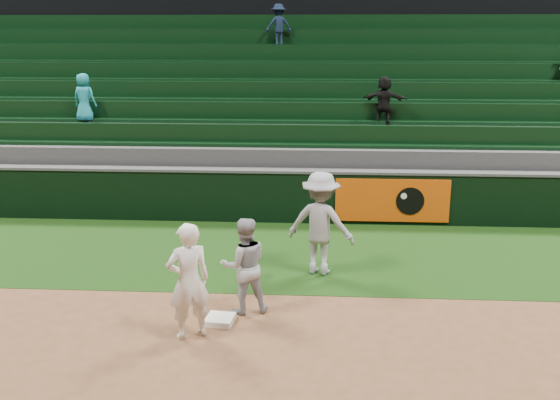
% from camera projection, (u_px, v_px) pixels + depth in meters
% --- Properties ---
extents(ground, '(70.00, 70.00, 0.00)m').
position_uv_depth(ground, '(234.00, 318.00, 9.76)').
color(ground, brown).
rests_on(ground, ground).
extents(foul_grass, '(36.00, 4.20, 0.01)m').
position_uv_depth(foul_grass, '(253.00, 252.00, 12.65)').
color(foul_grass, black).
rests_on(foul_grass, ground).
extents(first_base, '(0.46, 0.46, 0.09)m').
position_uv_depth(first_base, '(220.00, 320.00, 9.58)').
color(first_base, white).
rests_on(first_base, ground).
extents(first_baseman, '(0.76, 0.66, 1.75)m').
position_uv_depth(first_baseman, '(189.00, 281.00, 8.93)').
color(first_baseman, white).
rests_on(first_baseman, ground).
extents(baserunner, '(0.89, 0.78, 1.56)m').
position_uv_depth(baserunner, '(244.00, 266.00, 9.79)').
color(baserunner, '#A3A5AD').
rests_on(baserunner, ground).
extents(base_coach, '(1.39, 1.04, 1.91)m').
position_uv_depth(base_coach, '(321.00, 223.00, 11.32)').
color(base_coach, '#9A9CA6').
rests_on(base_coach, foul_grass).
extents(field_wall, '(36.00, 0.45, 1.25)m').
position_uv_depth(field_wall, '(264.00, 195.00, 14.60)').
color(field_wall, black).
rests_on(field_wall, ground).
extents(stadium_seating, '(36.00, 5.95, 5.13)m').
position_uv_depth(stadium_seating, '(274.00, 126.00, 17.96)').
color(stadium_seating, '#353537').
rests_on(stadium_seating, ground).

